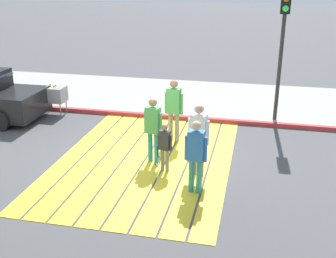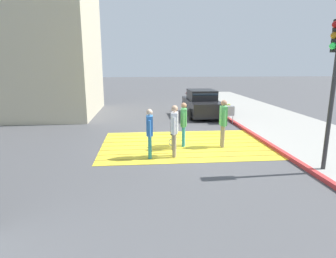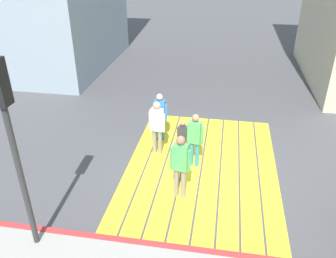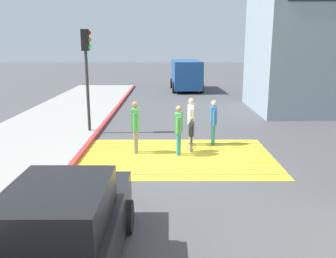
{
  "view_description": "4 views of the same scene",
  "coord_description": "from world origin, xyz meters",
  "px_view_note": "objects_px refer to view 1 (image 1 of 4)",
  "views": [
    {
      "loc": [
        9.3,
        2.68,
        4.54
      ],
      "look_at": [
        0.56,
        0.73,
        1.12
      ],
      "focal_mm": 44.06,
      "sensor_mm": 36.0,
      "label": 1
    },
    {
      "loc": [
        1.62,
        10.7,
        3.1
      ],
      "look_at": [
        0.72,
        0.95,
        0.86
      ],
      "focal_mm": 30.51,
      "sensor_mm": 36.0,
      "label": 2
    },
    {
      "loc": [
        -8.56,
        -0.46,
        5.93
      ],
      "look_at": [
        -0.09,
        0.99,
        1.25
      ],
      "focal_mm": 37.26,
      "sensor_mm": 36.0,
      "label": 3
    },
    {
      "loc": [
        -0.3,
        -11.52,
        3.71
      ],
      "look_at": [
        -0.3,
        -0.18,
        1.01
      ],
      "focal_mm": 38.73,
      "sensor_mm": 36.0,
      "label": 4
    }
  ],
  "objects_px": {
    "tennis_ball_cart": "(53,94)",
    "pedestrian_adult_side": "(198,135)",
    "traffic_light_corner": "(284,27)",
    "pedestrian_adult_trailing": "(153,126)",
    "pedestrian_teen_behind": "(174,106)",
    "pedestrian_child_with_racket": "(164,145)",
    "pedestrian_adult_lead": "(196,152)"
  },
  "relations": [
    {
      "from": "pedestrian_adult_trailing",
      "to": "pedestrian_adult_side",
      "type": "relative_size",
      "value": 0.96
    },
    {
      "from": "traffic_light_corner",
      "to": "pedestrian_adult_lead",
      "type": "distance_m",
      "value": 5.66
    },
    {
      "from": "tennis_ball_cart",
      "to": "pedestrian_child_with_racket",
      "type": "height_order",
      "value": "pedestrian_child_with_racket"
    },
    {
      "from": "pedestrian_teen_behind",
      "to": "pedestrian_child_with_racket",
      "type": "distance_m",
      "value": 1.96
    },
    {
      "from": "traffic_light_corner",
      "to": "pedestrian_teen_behind",
      "type": "distance_m",
      "value": 4.1
    },
    {
      "from": "tennis_ball_cart",
      "to": "pedestrian_child_with_racket",
      "type": "xyz_separation_m",
      "value": [
        3.41,
        4.62,
        -0.01
      ]
    },
    {
      "from": "pedestrian_teen_behind",
      "to": "pedestrian_child_with_racket",
      "type": "xyz_separation_m",
      "value": [
        1.91,
        0.17,
        -0.37
      ]
    },
    {
      "from": "pedestrian_child_with_racket",
      "to": "traffic_light_corner",
      "type": "bearing_deg",
      "value": 146.8
    },
    {
      "from": "traffic_light_corner",
      "to": "pedestrian_child_with_racket",
      "type": "relative_size",
      "value": 3.46
    },
    {
      "from": "pedestrian_adult_trailing",
      "to": "traffic_light_corner",
      "type": "bearing_deg",
      "value": 139.86
    },
    {
      "from": "pedestrian_adult_lead",
      "to": "pedestrian_child_with_racket",
      "type": "distance_m",
      "value": 1.27
    },
    {
      "from": "pedestrian_adult_lead",
      "to": "traffic_light_corner",
      "type": "bearing_deg",
      "value": 160.14
    },
    {
      "from": "tennis_ball_cart",
      "to": "pedestrian_adult_side",
      "type": "height_order",
      "value": "pedestrian_adult_side"
    },
    {
      "from": "tennis_ball_cart",
      "to": "pedestrian_adult_side",
      "type": "bearing_deg",
      "value": 57.62
    },
    {
      "from": "pedestrian_adult_lead",
      "to": "pedestrian_adult_trailing",
      "type": "xyz_separation_m",
      "value": [
        -1.32,
        -1.28,
        0.01
      ]
    },
    {
      "from": "pedestrian_adult_side",
      "to": "traffic_light_corner",
      "type": "bearing_deg",
      "value": 155.69
    },
    {
      "from": "pedestrian_adult_lead",
      "to": "pedestrian_adult_side",
      "type": "distance_m",
      "value": 0.84
    },
    {
      "from": "tennis_ball_cart",
      "to": "pedestrian_teen_behind",
      "type": "distance_m",
      "value": 4.71
    },
    {
      "from": "pedestrian_adult_side",
      "to": "pedestrian_teen_behind",
      "type": "relative_size",
      "value": 0.98
    },
    {
      "from": "tennis_ball_cart",
      "to": "pedestrian_adult_side",
      "type": "xyz_separation_m",
      "value": [
        3.45,
        5.44,
        0.33
      ]
    },
    {
      "from": "pedestrian_adult_lead",
      "to": "pedestrian_teen_behind",
      "type": "xyz_separation_m",
      "value": [
        -2.78,
        -1.06,
        0.08
      ]
    },
    {
      "from": "pedestrian_adult_lead",
      "to": "pedestrian_adult_trailing",
      "type": "distance_m",
      "value": 1.84
    },
    {
      "from": "tennis_ball_cart",
      "to": "pedestrian_adult_side",
      "type": "relative_size",
      "value": 0.58
    },
    {
      "from": "pedestrian_teen_behind",
      "to": "pedestrian_adult_side",
      "type": "bearing_deg",
      "value": 26.82
    },
    {
      "from": "pedestrian_adult_lead",
      "to": "pedestrian_teen_behind",
      "type": "height_order",
      "value": "pedestrian_teen_behind"
    },
    {
      "from": "traffic_light_corner",
      "to": "pedestrian_adult_side",
      "type": "xyz_separation_m",
      "value": [
        4.13,
        -1.86,
        -2.01
      ]
    },
    {
      "from": "pedestrian_adult_lead",
      "to": "pedestrian_adult_side",
      "type": "bearing_deg",
      "value": -175.03
    },
    {
      "from": "pedestrian_teen_behind",
      "to": "pedestrian_child_with_racket",
      "type": "bearing_deg",
      "value": 5.11
    },
    {
      "from": "traffic_light_corner",
      "to": "pedestrian_adult_trailing",
      "type": "bearing_deg",
      "value": -40.14
    },
    {
      "from": "traffic_light_corner",
      "to": "pedestrian_adult_lead",
      "type": "bearing_deg",
      "value": -19.86
    },
    {
      "from": "traffic_light_corner",
      "to": "pedestrian_adult_side",
      "type": "relative_size",
      "value": 2.4
    },
    {
      "from": "pedestrian_adult_trailing",
      "to": "pedestrian_adult_side",
      "type": "xyz_separation_m",
      "value": [
        0.49,
        1.2,
        0.04
      ]
    }
  ]
}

